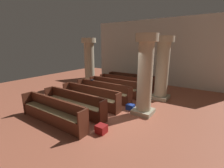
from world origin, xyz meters
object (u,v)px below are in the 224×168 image
(pew_row_6, at_px, (52,111))
(pillar_aisle_side, at_px, (162,67))
(pew_row_4, at_px, (90,96))
(pillar_far_side, at_px, (89,62))
(pillar_aisle_rear, at_px, (145,74))
(lectern, at_px, (148,79))
(hymn_book, at_px, (92,80))
(pew_row_3, at_px, (103,91))
(kneeler_box_blue, at_px, (130,107))
(pew_row_5, at_px, (73,102))
(pew_row_0, at_px, (130,80))
(kneeler_box_red, at_px, (101,129))
(pew_row_1, at_px, (123,83))
(pew_row_2, at_px, (114,86))

(pew_row_6, bearing_deg, pillar_aisle_side, 63.53)
(pew_row_4, height_order, pillar_far_side, pillar_far_side)
(pillar_aisle_rear, xyz_separation_m, lectern, (-1.66, 4.61, -1.22))
(pillar_aisle_rear, bearing_deg, hymn_book, 169.68)
(pew_row_6, xyz_separation_m, hymn_book, (-0.89, 3.21, 0.42))
(pew_row_3, height_order, lectern, lectern)
(hymn_book, xyz_separation_m, kneeler_box_blue, (2.69, -0.57, -0.77))
(pew_row_5, height_order, pillar_aisle_side, pillar_aisle_side)
(lectern, height_order, kneeler_box_blue, lectern)
(pillar_aisle_rear, bearing_deg, pew_row_0, 125.15)
(pew_row_4, xyz_separation_m, pillar_aisle_rear, (2.41, 0.60, 1.19))
(pillar_far_side, distance_m, kneeler_box_red, 6.15)
(pew_row_6, distance_m, hymn_book, 3.36)
(pew_row_0, bearing_deg, kneeler_box_blue, -62.10)
(pew_row_6, relative_size, kneeler_box_red, 9.81)
(pillar_aisle_side, bearing_deg, pew_row_1, 175.62)
(pew_row_2, relative_size, pillar_far_side, 1.00)
(pew_row_5, distance_m, pillar_far_side, 4.50)
(pillar_far_side, distance_m, hymn_book, 2.19)
(pew_row_1, xyz_separation_m, pillar_aisle_side, (2.41, -0.18, 1.19))
(hymn_book, bearing_deg, pew_row_2, 42.22)
(pew_row_4, height_order, pew_row_6, same)
(pew_row_1, relative_size, hymn_book, 16.47)
(pillar_far_side, bearing_deg, pew_row_0, 30.44)
(pew_row_1, height_order, lectern, lectern)
(pillar_aisle_rear, distance_m, hymn_book, 3.45)
(pew_row_0, distance_m, pew_row_2, 2.01)
(pew_row_5, height_order, kneeler_box_red, pew_row_5)
(kneeler_box_blue, bearing_deg, pillar_aisle_side, 74.32)
(pew_row_2, distance_m, hymn_book, 1.28)
(pillar_aisle_side, xyz_separation_m, pillar_far_side, (-4.78, -0.20, 0.00))
(pillar_far_side, xyz_separation_m, pillar_aisle_rear, (4.78, -2.04, 0.00))
(pew_row_1, distance_m, hymn_book, 2.07)
(pew_row_6, bearing_deg, pew_row_3, 90.00)
(pew_row_0, distance_m, hymn_book, 2.99)
(pillar_aisle_rear, relative_size, lectern, 2.95)
(pillar_aisle_rear, bearing_deg, pew_row_3, 170.40)
(pew_row_2, height_order, lectern, lectern)
(pew_row_1, xyz_separation_m, pew_row_6, (0.00, -5.03, 0.00))
(pew_row_0, xyz_separation_m, kneeler_box_red, (1.88, -5.57, -0.35))
(pew_row_0, distance_m, lectern, 1.41)
(pew_row_3, height_order, hymn_book, hymn_book)
(pillar_far_side, relative_size, kneeler_box_red, 9.80)
(pillar_aisle_rear, xyz_separation_m, kneeler_box_red, (-0.53, -2.14, -1.54))
(pew_row_6, bearing_deg, pew_row_1, 90.00)
(pew_row_1, bearing_deg, pew_row_3, -90.00)
(pew_row_6, distance_m, lectern, 7.26)
(pew_row_5, distance_m, pillar_aisle_rear, 3.13)
(hymn_book, bearing_deg, pillar_aisle_side, 26.28)
(pew_row_1, distance_m, pew_row_4, 3.02)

